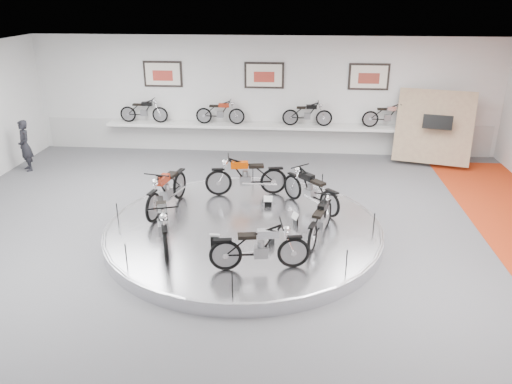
# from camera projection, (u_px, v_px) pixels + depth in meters

# --- Properties ---
(floor) EXTENTS (16.00, 16.00, 0.00)m
(floor) POSITION_uv_depth(u_px,v_px,m) (243.00, 242.00, 11.46)
(floor) COLOR #525254
(floor) RESTS_ON ground
(ceiling) EXTENTS (16.00, 16.00, 0.00)m
(ceiling) POSITION_uv_depth(u_px,v_px,m) (240.00, 64.00, 9.96)
(ceiling) COLOR white
(ceiling) RESTS_ON wall_back
(wall_back) EXTENTS (16.00, 0.00, 16.00)m
(wall_back) POSITION_uv_depth(u_px,v_px,m) (264.00, 96.00, 17.17)
(wall_back) COLOR silver
(wall_back) RESTS_ON floor
(dado_band) EXTENTS (15.68, 0.04, 1.10)m
(dado_band) POSITION_uv_depth(u_px,v_px,m) (264.00, 137.00, 17.70)
(dado_band) COLOR #BCBCBA
(dado_band) RESTS_ON floor
(display_platform) EXTENTS (6.40, 6.40, 0.30)m
(display_platform) POSITION_uv_depth(u_px,v_px,m) (244.00, 230.00, 11.68)
(display_platform) COLOR silver
(display_platform) RESTS_ON floor
(platform_rim) EXTENTS (6.40, 6.40, 0.10)m
(platform_rim) POSITION_uv_depth(u_px,v_px,m) (244.00, 226.00, 11.64)
(platform_rim) COLOR #B2B2BA
(platform_rim) RESTS_ON display_platform
(shelf) EXTENTS (11.00, 0.55, 0.10)m
(shelf) POSITION_uv_depth(u_px,v_px,m) (263.00, 126.00, 17.27)
(shelf) COLOR silver
(shelf) RESTS_ON wall_back
(poster_left) EXTENTS (1.35, 0.06, 0.88)m
(poster_left) POSITION_uv_depth(u_px,v_px,m) (163.00, 74.00, 17.15)
(poster_left) COLOR silver
(poster_left) RESTS_ON wall_back
(poster_center) EXTENTS (1.35, 0.06, 0.88)m
(poster_center) POSITION_uv_depth(u_px,v_px,m) (264.00, 75.00, 16.87)
(poster_center) COLOR silver
(poster_center) RESTS_ON wall_back
(poster_right) EXTENTS (1.35, 0.06, 0.88)m
(poster_right) POSITION_uv_depth(u_px,v_px,m) (369.00, 77.00, 16.60)
(poster_right) COLOR silver
(poster_right) RESTS_ON wall_back
(display_panel) EXTENTS (2.56, 1.52, 2.30)m
(display_panel) POSITION_uv_depth(u_px,v_px,m) (434.00, 127.00, 16.19)
(display_panel) COLOR tan
(display_panel) RESTS_ON floor
(shelf_bike_a) EXTENTS (1.22, 0.43, 0.73)m
(shelf_bike_a) POSITION_uv_depth(u_px,v_px,m) (144.00, 112.00, 17.45)
(shelf_bike_a) COLOR black
(shelf_bike_a) RESTS_ON shelf
(shelf_bike_b) EXTENTS (1.22, 0.43, 0.73)m
(shelf_bike_b) POSITION_uv_depth(u_px,v_px,m) (220.00, 114.00, 17.23)
(shelf_bike_b) COLOR maroon
(shelf_bike_b) RESTS_ON shelf
(shelf_bike_c) EXTENTS (1.22, 0.43, 0.73)m
(shelf_bike_c) POSITION_uv_depth(u_px,v_px,m) (307.00, 115.00, 17.00)
(shelf_bike_c) COLOR black
(shelf_bike_c) RESTS_ON shelf
(shelf_bike_d) EXTENTS (1.22, 0.43, 0.73)m
(shelf_bike_d) POSITION_uv_depth(u_px,v_px,m) (388.00, 117.00, 16.79)
(shelf_bike_d) COLOR silver
(shelf_bike_d) RESTS_ON shelf
(bike_a) EXTENTS (1.59, 1.68, 1.01)m
(bike_a) POSITION_uv_depth(u_px,v_px,m) (311.00, 189.00, 12.35)
(bike_a) COLOR black
(bike_a) RESTS_ON display_platform
(bike_b) EXTENTS (1.91, 0.93, 1.08)m
(bike_b) POSITION_uv_depth(u_px,v_px,m) (246.00, 176.00, 13.14)
(bike_b) COLOR #C13C00
(bike_b) RESTS_ON display_platform
(bike_c) EXTENTS (1.01, 1.96, 1.10)m
(bike_c) POSITION_uv_depth(u_px,v_px,m) (167.00, 189.00, 12.23)
(bike_c) COLOR maroon
(bike_c) RESTS_ON display_platform
(bike_d) EXTENTS (1.19, 1.97, 1.09)m
(bike_d) POSITION_uv_depth(u_px,v_px,m) (163.00, 222.00, 10.47)
(bike_d) COLOR black
(bike_d) RESTS_ON display_platform
(bike_e) EXTENTS (1.74, 0.85, 0.98)m
(bike_e) POSITION_uv_depth(u_px,v_px,m) (260.00, 246.00, 9.60)
(bike_e) COLOR silver
(bike_e) RESTS_ON display_platform
(bike_f) EXTENTS (0.98, 1.65, 0.92)m
(bike_f) POSITION_uv_depth(u_px,v_px,m) (320.00, 220.00, 10.80)
(bike_f) COLOR black
(bike_f) RESTS_ON display_platform
(visitor) EXTENTS (0.69, 0.70, 1.63)m
(visitor) POSITION_uv_depth(u_px,v_px,m) (25.00, 146.00, 15.76)
(visitor) COLOR black
(visitor) RESTS_ON floor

